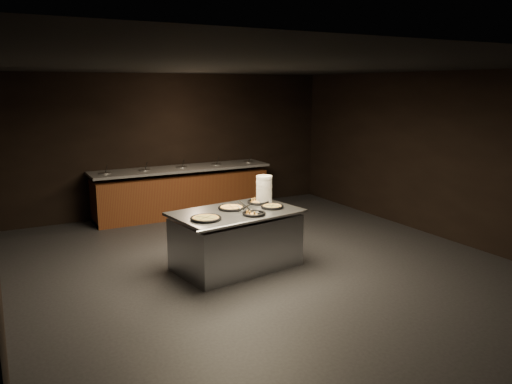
% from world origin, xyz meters
% --- Properties ---
extents(room, '(7.02, 8.02, 2.92)m').
position_xyz_m(room, '(0.00, 0.00, 1.45)').
color(room, black).
rests_on(room, ground).
extents(salad_bar, '(3.70, 0.83, 1.18)m').
position_xyz_m(salad_bar, '(0.00, 3.56, 0.44)').
color(salad_bar, '#4E2B12').
rests_on(salad_bar, ground).
extents(serving_counter, '(1.95, 1.41, 0.86)m').
position_xyz_m(serving_counter, '(-0.38, 0.26, 0.41)').
color(serving_counter, '#A8ABAF').
rests_on(serving_counter, ground).
extents(plate_stack, '(0.25, 0.25, 0.41)m').
position_xyz_m(plate_stack, '(0.27, 0.56, 1.07)').
color(plate_stack, white).
rests_on(plate_stack, serving_counter).
extents(pan_veggie_whole, '(0.43, 0.43, 0.04)m').
position_xyz_m(pan_veggie_whole, '(-0.95, 0.02, 0.88)').
color(pan_veggie_whole, black).
rests_on(pan_veggie_whole, serving_counter).
extents(pan_cheese_whole, '(0.40, 0.40, 0.04)m').
position_xyz_m(pan_cheese_whole, '(-0.38, 0.41, 0.88)').
color(pan_cheese_whole, black).
rests_on(pan_cheese_whole, serving_counter).
extents(pan_cheese_slices_a, '(0.34, 0.34, 0.04)m').
position_xyz_m(pan_cheese_slices_a, '(0.15, 0.54, 0.88)').
color(pan_cheese_slices_a, black).
rests_on(pan_cheese_slices_a, serving_counter).
extents(pan_cheese_slices_b, '(0.33, 0.33, 0.04)m').
position_xyz_m(pan_cheese_slices_b, '(-0.24, -0.06, 0.88)').
color(pan_cheese_slices_b, black).
rests_on(pan_cheese_slices_b, serving_counter).
extents(pan_veggie_slices, '(0.34, 0.34, 0.04)m').
position_xyz_m(pan_veggie_slices, '(0.19, 0.18, 0.88)').
color(pan_veggie_slices, black).
rests_on(pan_veggie_slices, serving_counter).
extents(server_left, '(0.22, 0.30, 0.17)m').
position_xyz_m(server_left, '(-0.31, 0.18, 0.94)').
color(server_left, '#A8ABAF').
rests_on(server_left, serving_counter).
extents(server_right, '(0.31, 0.15, 0.15)m').
position_xyz_m(server_right, '(-0.31, 0.02, 0.93)').
color(server_right, '#A8ABAF').
rests_on(server_right, serving_counter).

